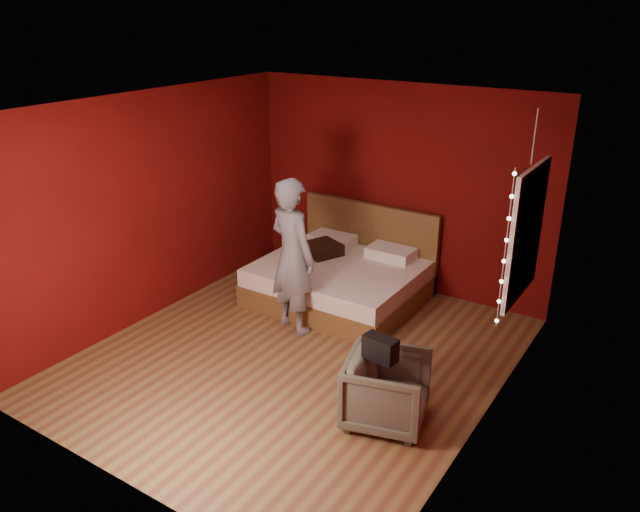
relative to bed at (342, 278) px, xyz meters
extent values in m
plane|color=olive|center=(0.33, -1.47, -0.28)|extent=(4.50, 4.50, 0.00)
cube|color=#650B0A|center=(0.33, 0.79, 1.02)|extent=(4.00, 0.02, 2.60)
cube|color=#650B0A|center=(0.33, -3.73, 1.02)|extent=(4.00, 0.02, 2.60)
cube|color=#650B0A|center=(-1.68, -1.47, 1.02)|extent=(0.02, 4.50, 2.60)
cube|color=#650B0A|center=(2.34, -1.47, 1.02)|extent=(0.02, 4.50, 2.60)
cube|color=silver|center=(0.33, -1.47, 2.33)|extent=(4.00, 4.50, 0.02)
cube|color=white|center=(2.30, -0.57, 1.22)|extent=(0.04, 0.97, 1.27)
cube|color=black|center=(2.28, -0.57, 1.22)|extent=(0.02, 0.85, 1.15)
cube|color=white|center=(2.28, -0.57, 1.22)|extent=(0.03, 0.05, 1.15)
cube|color=white|center=(2.28, -0.57, 1.22)|extent=(0.03, 0.85, 0.05)
cylinder|color=silver|center=(2.27, -1.10, 1.22)|extent=(0.01, 0.01, 1.45)
sphere|color=#FFF2CC|center=(2.27, -1.10, 0.55)|extent=(0.04, 0.04, 0.04)
sphere|color=#FFF2CC|center=(2.27, -1.10, 0.74)|extent=(0.04, 0.04, 0.04)
sphere|color=#FFF2CC|center=(2.27, -1.10, 0.94)|extent=(0.04, 0.04, 0.04)
sphere|color=#FFF2CC|center=(2.27, -1.10, 1.13)|extent=(0.04, 0.04, 0.04)
sphere|color=#FFF2CC|center=(2.27, -1.10, 1.32)|extent=(0.04, 0.04, 0.04)
sphere|color=#FFF2CC|center=(2.27, -1.10, 1.51)|extent=(0.04, 0.04, 0.04)
sphere|color=#FFF2CC|center=(2.27, -1.10, 1.71)|extent=(0.04, 0.04, 0.04)
sphere|color=#FFF2CC|center=(2.27, -1.10, 1.90)|extent=(0.04, 0.04, 0.04)
cube|color=brown|center=(0.00, -0.09, -0.14)|extent=(1.93, 1.64, 0.27)
cube|color=white|center=(0.00, -0.09, 0.10)|extent=(1.89, 1.60, 0.21)
cube|color=brown|center=(0.00, 0.69, 0.25)|extent=(1.93, 0.08, 1.06)
cube|color=white|center=(-0.43, 0.46, 0.27)|extent=(0.58, 0.37, 0.13)
cube|color=white|center=(0.43, 0.46, 0.27)|extent=(0.58, 0.37, 0.13)
imported|color=slate|center=(-0.06, -0.97, 0.61)|extent=(0.74, 0.59, 1.77)
imported|color=#565544|center=(1.62, -1.93, 0.05)|extent=(0.87, 0.85, 0.64)
cube|color=black|center=(1.56, -1.97, 0.47)|extent=(0.31, 0.19, 0.21)
cube|color=black|center=(-0.36, 0.10, 0.28)|extent=(0.55, 0.55, 0.15)
cylinder|color=silver|center=(2.21, -0.37, 2.07)|extent=(0.01, 0.01, 0.51)
imported|color=#1A5C1A|center=(2.21, -0.37, 1.64)|extent=(0.40, 0.37, 0.36)
camera|label=1|loc=(3.64, -6.10, 3.20)|focal=35.00mm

